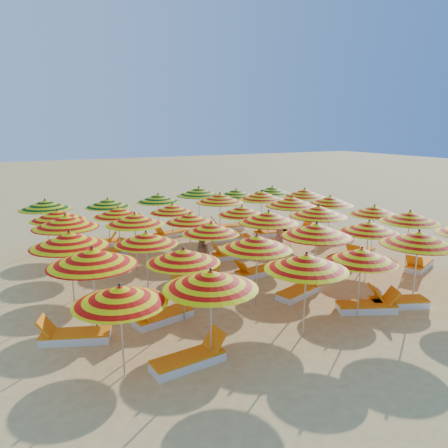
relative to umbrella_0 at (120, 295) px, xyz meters
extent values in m
plane|color=#E8C567|center=(5.58, 5.60, -1.87)|extent=(120.00, 120.00, 0.00)
cylinder|color=silver|center=(0.00, 0.00, -0.87)|extent=(0.04, 0.04, 2.01)
cone|color=orange|center=(0.00, 0.00, 0.00)|extent=(2.52, 2.52, 0.38)
sphere|color=black|center=(0.00, 0.00, 0.22)|extent=(0.07, 0.07, 0.07)
cylinder|color=silver|center=(1.94, -0.34, -0.80)|extent=(0.04, 0.04, 2.14)
cone|color=orange|center=(1.94, -0.34, 0.13)|extent=(2.54, 2.54, 0.41)
sphere|color=black|center=(1.94, -0.34, 0.36)|extent=(0.07, 0.07, 0.07)
cylinder|color=silver|center=(4.65, -0.24, -0.81)|extent=(0.04, 0.04, 2.13)
cone|color=orange|center=(4.65, -0.24, 0.12)|extent=(2.74, 2.74, 0.41)
sphere|color=black|center=(4.65, -0.24, 0.35)|extent=(0.07, 0.07, 0.07)
cylinder|color=silver|center=(6.65, -0.11, -0.88)|extent=(0.04, 0.04, 1.98)
cone|color=orange|center=(6.65, -0.11, -0.02)|extent=(2.52, 2.52, 0.38)
sphere|color=black|center=(6.65, -0.11, 0.20)|extent=(0.07, 0.07, 0.07)
cylinder|color=silver|center=(8.86, -0.13, -0.76)|extent=(0.04, 0.04, 2.22)
cone|color=orange|center=(8.86, -0.13, 0.20)|extent=(2.75, 2.75, 0.42)
sphere|color=black|center=(8.86, -0.13, 0.45)|extent=(0.07, 0.07, 0.07)
cylinder|color=silver|center=(-0.13, 2.22, -0.74)|extent=(0.04, 0.04, 2.26)
cone|color=orange|center=(-0.13, 2.22, 0.24)|extent=(2.55, 2.55, 0.43)
sphere|color=black|center=(-0.13, 2.22, 0.49)|extent=(0.08, 0.08, 0.08)
cylinder|color=silver|center=(2.22, 1.98, -0.86)|extent=(0.04, 0.04, 2.02)
cone|color=orange|center=(2.22, 1.98, 0.01)|extent=(2.32, 2.32, 0.38)
sphere|color=black|center=(2.22, 1.98, 0.24)|extent=(0.07, 0.07, 0.07)
cylinder|color=silver|center=(4.53, 1.94, -0.81)|extent=(0.04, 0.04, 2.13)
cone|color=orange|center=(4.53, 1.94, 0.12)|extent=(2.49, 2.49, 0.41)
sphere|color=black|center=(4.53, 1.94, 0.35)|extent=(0.07, 0.07, 0.07)
cylinder|color=silver|center=(6.72, 1.94, -0.73)|extent=(0.04, 0.04, 2.27)
cone|color=orange|center=(6.72, 1.94, 0.25)|extent=(2.53, 2.53, 0.43)
sphere|color=black|center=(6.72, 1.94, 0.50)|extent=(0.08, 0.08, 0.08)
cylinder|color=silver|center=(9.17, 2.13, -0.84)|extent=(0.04, 0.04, 2.06)
cone|color=orange|center=(9.17, 2.13, 0.05)|extent=(2.47, 2.47, 0.39)
sphere|color=black|center=(9.17, 2.13, 0.28)|extent=(0.07, 0.07, 0.07)
cylinder|color=silver|center=(11.38, 2.31, -0.78)|extent=(0.04, 0.04, 2.18)
cone|color=orange|center=(11.38, 2.31, 0.17)|extent=(2.23, 2.23, 0.42)
sphere|color=black|center=(11.38, 2.31, 0.40)|extent=(0.07, 0.07, 0.07)
cylinder|color=silver|center=(-0.38, 4.31, -0.74)|extent=(0.04, 0.04, 2.26)
cone|color=orange|center=(-0.38, 4.31, 0.24)|extent=(2.98, 2.98, 0.43)
sphere|color=black|center=(-0.38, 4.31, 0.49)|extent=(0.08, 0.08, 0.08)
cylinder|color=silver|center=(1.92, 4.33, -0.87)|extent=(0.04, 0.04, 2.01)
cone|color=orange|center=(1.92, 4.33, 0.00)|extent=(2.66, 2.66, 0.38)
sphere|color=black|center=(1.92, 4.33, 0.22)|extent=(0.07, 0.07, 0.07)
cylinder|color=silver|center=(4.32, 4.61, -0.87)|extent=(0.04, 0.04, 2.01)
cone|color=orange|center=(4.32, 4.61, 0.01)|extent=(2.41, 2.41, 0.38)
sphere|color=black|center=(4.32, 4.61, 0.23)|extent=(0.07, 0.07, 0.07)
cylinder|color=silver|center=(6.58, 4.48, -0.76)|extent=(0.04, 0.04, 2.23)
cone|color=orange|center=(6.58, 4.48, 0.21)|extent=(2.79, 2.79, 0.42)
sphere|color=black|center=(6.58, 4.48, 0.45)|extent=(0.07, 0.07, 0.07)
cylinder|color=silver|center=(8.87, 4.46, -0.74)|extent=(0.04, 0.04, 2.25)
cone|color=orange|center=(8.87, 4.46, 0.23)|extent=(2.29, 2.29, 0.43)
sphere|color=black|center=(8.87, 4.46, 0.48)|extent=(0.08, 0.08, 0.08)
cylinder|color=silver|center=(11.60, 4.24, -0.84)|extent=(0.04, 0.04, 2.07)
cone|color=orange|center=(11.60, 4.24, 0.06)|extent=(2.14, 2.14, 0.39)
sphere|color=black|center=(11.60, 4.24, 0.28)|extent=(0.07, 0.07, 0.07)
cylinder|color=silver|center=(-0.13, 6.90, -0.74)|extent=(0.04, 0.04, 2.27)
cone|color=orange|center=(-0.13, 6.90, 0.24)|extent=(2.67, 2.67, 0.43)
sphere|color=black|center=(-0.13, 6.90, 0.49)|extent=(0.08, 0.08, 0.08)
cylinder|color=silver|center=(2.24, 6.71, -0.80)|extent=(0.04, 0.04, 2.15)
cone|color=orange|center=(2.24, 6.71, 0.13)|extent=(2.85, 2.85, 0.41)
sphere|color=black|center=(2.24, 6.71, 0.37)|extent=(0.07, 0.07, 0.07)
cylinder|color=silver|center=(4.47, 6.85, -0.90)|extent=(0.04, 0.04, 1.94)
cone|color=orange|center=(4.47, 6.85, -0.06)|extent=(1.94, 1.94, 0.37)
sphere|color=black|center=(4.47, 6.85, 0.15)|extent=(0.06, 0.06, 0.06)
cylinder|color=silver|center=(6.78, 6.80, -0.85)|extent=(0.04, 0.04, 2.04)
cone|color=orange|center=(6.78, 6.80, 0.04)|extent=(2.71, 2.71, 0.39)
sphere|color=black|center=(6.78, 6.80, 0.26)|extent=(0.07, 0.07, 0.07)
cylinder|color=silver|center=(9.19, 6.68, -0.74)|extent=(0.04, 0.04, 2.27)
cone|color=orange|center=(9.19, 6.68, 0.25)|extent=(2.53, 2.53, 0.43)
sphere|color=black|center=(9.19, 6.68, 0.49)|extent=(0.08, 0.08, 0.08)
cylinder|color=silver|center=(11.34, 6.68, -0.80)|extent=(0.04, 0.04, 2.14)
cone|color=orange|center=(11.34, 6.68, 0.12)|extent=(2.55, 2.55, 0.41)
sphere|color=black|center=(11.34, 6.68, 0.36)|extent=(0.07, 0.07, 0.07)
cylinder|color=silver|center=(-0.16, 9.01, -0.82)|extent=(0.04, 0.04, 2.10)
cone|color=orange|center=(-0.16, 9.01, 0.09)|extent=(2.68, 2.68, 0.40)
sphere|color=black|center=(-0.16, 9.01, 0.32)|extent=(0.07, 0.07, 0.07)
cylinder|color=silver|center=(2.16, 8.88, -0.85)|extent=(0.04, 0.04, 2.04)
cone|color=orange|center=(2.16, 8.88, 0.03)|extent=(2.70, 2.70, 0.39)
sphere|color=black|center=(2.16, 8.88, 0.26)|extent=(0.07, 0.07, 0.07)
cylinder|color=silver|center=(4.49, 8.85, -0.88)|extent=(0.04, 0.04, 1.98)
cone|color=orange|center=(4.49, 8.85, -0.03)|extent=(2.02, 2.02, 0.38)
sphere|color=black|center=(4.49, 8.85, 0.19)|extent=(0.07, 0.07, 0.07)
cylinder|color=silver|center=(6.95, 9.17, -0.76)|extent=(0.04, 0.04, 2.23)
cone|color=orange|center=(6.95, 9.17, 0.21)|extent=(2.62, 2.62, 0.42)
sphere|color=black|center=(6.95, 9.17, 0.45)|extent=(0.07, 0.07, 0.07)
cylinder|color=silver|center=(9.15, 9.06, -0.77)|extent=(0.04, 0.04, 2.20)
cone|color=orange|center=(9.15, 9.06, 0.18)|extent=(2.45, 2.45, 0.42)
sphere|color=black|center=(9.15, 9.06, 0.42)|extent=(0.07, 0.07, 0.07)
cylinder|color=silver|center=(11.58, 8.88, -0.79)|extent=(0.04, 0.04, 2.17)
cone|color=orange|center=(11.58, 8.88, 0.16)|extent=(2.31, 2.31, 0.41)
sphere|color=black|center=(11.58, 8.88, 0.39)|extent=(0.07, 0.07, 0.07)
cylinder|color=silver|center=(-0.39, 11.17, -0.78)|extent=(0.04, 0.04, 2.19)
cone|color=#727A05|center=(-0.39, 11.17, 0.17)|extent=(2.74, 2.74, 0.42)
sphere|color=black|center=(-0.39, 11.17, 0.41)|extent=(0.07, 0.07, 0.07)
cylinder|color=silver|center=(2.24, 11.17, -0.85)|extent=(0.04, 0.04, 2.05)
cone|color=#727A05|center=(2.24, 11.17, 0.04)|extent=(2.57, 2.57, 0.39)
sphere|color=black|center=(2.24, 11.17, 0.27)|extent=(0.07, 0.07, 0.07)
cylinder|color=silver|center=(4.66, 11.20, -0.82)|extent=(0.04, 0.04, 2.09)
cone|color=#727A05|center=(4.66, 11.20, 0.08)|extent=(2.56, 2.56, 0.40)
sphere|color=black|center=(4.66, 11.20, 0.31)|extent=(0.07, 0.07, 0.07)
cylinder|color=silver|center=(6.86, 11.36, -0.75)|extent=(0.04, 0.04, 2.25)
cone|color=#727A05|center=(6.86, 11.36, 0.23)|extent=(2.34, 2.34, 0.43)
sphere|color=black|center=(6.86, 11.36, 0.47)|extent=(0.07, 0.07, 0.07)
cylinder|color=silver|center=(8.97, 11.27, -0.85)|extent=(0.04, 0.04, 2.04)
cone|color=#727A05|center=(8.97, 11.27, 0.03)|extent=(2.67, 2.67, 0.39)
sphere|color=black|center=(8.97, 11.27, 0.25)|extent=(0.07, 0.07, 0.07)
cylinder|color=silver|center=(11.26, 11.32, -0.86)|extent=(0.04, 0.04, 2.03)
cone|color=#727A05|center=(11.26, 11.32, 0.02)|extent=(2.66, 2.66, 0.39)
sphere|color=black|center=(11.26, 11.32, 0.24)|extent=(0.07, 0.07, 0.07)
cube|color=white|center=(1.39, -0.28, -1.77)|extent=(1.75, 0.76, 0.20)
cube|color=orange|center=(1.39, -0.28, -1.64)|extent=(1.75, 0.76, 0.06)
cube|color=orange|center=(2.08, -0.20, -1.42)|extent=(0.42, 0.62, 0.48)
cube|color=white|center=(7.20, 0.10, -1.77)|extent=(1.79, 1.21, 0.20)
cube|color=orange|center=(7.20, 0.10, -1.64)|extent=(1.79, 1.21, 0.06)
cube|color=orange|center=(7.84, -0.18, -1.42)|extent=(0.57, 0.68, 0.48)
cube|color=white|center=(8.31, -0.08, -1.77)|extent=(1.79, 1.19, 0.20)
cube|color=orange|center=(8.31, -0.08, -1.64)|extent=(1.79, 1.19, 0.06)
cube|color=orange|center=(7.66, 0.19, -1.42)|extent=(0.56, 0.68, 0.48)
cube|color=white|center=(-0.68, 2.11, -1.77)|extent=(1.80, 1.15, 0.20)
cube|color=orange|center=(-0.68, 2.11, -1.64)|extent=(1.80, 1.15, 0.06)
cube|color=orange|center=(-1.34, 2.35, -1.42)|extent=(0.55, 0.67, 0.48)
cube|color=white|center=(1.67, 2.20, -1.77)|extent=(1.78, 0.93, 0.20)
cube|color=orange|center=(1.67, 2.20, -1.64)|extent=(1.78, 0.93, 0.06)
cube|color=orange|center=(0.99, 2.05, -1.42)|extent=(0.48, 0.64, 0.48)
cube|color=white|center=(6.17, 1.99, -1.77)|extent=(1.80, 1.07, 0.20)
cube|color=orange|center=(6.17, 1.99, -1.64)|extent=(1.80, 1.07, 0.06)
cube|color=orange|center=(6.84, 2.20, -1.42)|extent=(0.52, 0.66, 0.48)
cube|color=white|center=(11.93, 2.10, -1.77)|extent=(1.79, 1.20, 0.20)
cube|color=orange|center=(11.93, 2.10, -1.64)|extent=(1.79, 1.20, 0.06)
cube|color=orange|center=(11.29, 1.83, -1.42)|extent=(0.56, 0.68, 0.48)
cube|color=white|center=(3.77, 4.75, -1.77)|extent=(1.80, 1.13, 0.20)
cube|color=orange|center=(3.77, 4.75, -1.64)|extent=(1.80, 1.13, 0.06)
cube|color=orange|center=(4.43, 4.51, -1.42)|extent=(0.54, 0.67, 0.48)
cube|color=white|center=(6.03, 4.27, -1.77)|extent=(1.76, 0.80, 0.20)
cube|color=orange|center=(6.03, 4.27, -1.64)|extent=(1.76, 0.80, 0.06)
cube|color=orange|center=(5.34, 4.17, -1.42)|extent=(0.44, 0.62, 0.48)
cube|color=white|center=(11.05, 4.29, -1.77)|extent=(1.79, 1.20, 0.20)
cube|color=orange|center=(11.05, 4.29, -1.64)|extent=(1.79, 1.20, 0.06)
cube|color=orange|center=(10.41, 4.02, -1.42)|extent=(0.56, 0.68, 0.48)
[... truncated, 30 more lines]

